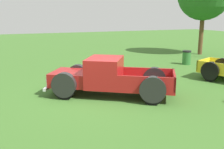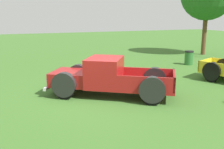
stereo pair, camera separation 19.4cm
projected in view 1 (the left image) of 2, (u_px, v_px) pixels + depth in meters
The scene contains 3 objects.
ground_plane at pixel (97, 98), 10.59m from camera, with size 80.00×80.00×0.00m, color #3D6B28.
pickup_truck_foreground at pixel (103, 77), 10.89m from camera, with size 4.46×5.32×1.59m.
trash_can at pixel (187, 57), 17.75m from camera, with size 0.59×0.59×0.95m.
Camera 1 is at (9.50, -3.53, 3.31)m, focal length 41.87 mm.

